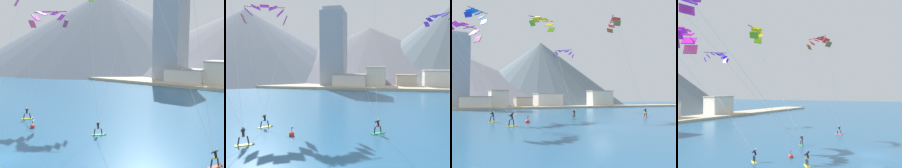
# 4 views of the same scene
# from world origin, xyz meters

# --- Properties ---
(kitesurfer_near_lead) EXTENTS (1.53, 1.50, 1.67)m
(kitesurfer_near_lead) POSITION_xyz_m (-10.18, 11.09, 0.47)
(kitesurfer_near_lead) COLOR yellow
(kitesurfer_near_lead) RESTS_ON ground
(kitesurfer_near_trail) EXTENTS (1.64, 1.36, 1.76)m
(kitesurfer_near_trail) POSITION_xyz_m (-9.04, 4.99, 0.52)
(kitesurfer_near_trail) COLOR yellow
(kitesurfer_near_trail) RESTS_ON ground
(kitesurfer_far_left) EXTENTS (1.54, 1.48, 1.68)m
(kitesurfer_far_left) POSITION_xyz_m (2.44, 11.08, 0.46)
(kitesurfer_far_left) COLOR #33B266
(kitesurfer_far_left) RESTS_ON ground
(parafoil_kite_near_lead) EXTENTS (6.62, 9.58, 14.05)m
(parafoil_kite_near_lead) POSITION_xyz_m (-13.95, 18.53, 14.31)
(parafoil_kite_near_lead) COLOR #943364
(parafoil_kite_distant_low_drift) EXTENTS (5.47, 3.61, 2.34)m
(parafoil_kite_distant_low_drift) POSITION_xyz_m (12.68, 36.50, 15.69)
(parafoil_kite_distant_low_drift) COLOR purple
(race_marker_buoy) EXTENTS (0.56, 0.56, 1.02)m
(race_marker_buoy) POSITION_xyz_m (-6.14, 8.45, 0.16)
(race_marker_buoy) COLOR red
(race_marker_buoy) RESTS_ON ground
(shoreline_strip) EXTENTS (180.00, 10.00, 0.70)m
(shoreline_strip) POSITION_xyz_m (0.00, 55.94, 0.35)
(shoreline_strip) COLOR #BCAD8E
(shoreline_strip) RESTS_ON ground
(shore_building_harbour_front) EXTENTS (5.70, 6.69, 6.07)m
(shore_building_harbour_front) POSITION_xyz_m (-0.10, 59.75, 3.05)
(shore_building_harbour_front) COLOR silver
(shore_building_harbour_front) RESTS_ON ground
(shore_building_promenade_mid) EXTENTS (9.90, 6.05, 5.21)m
(shore_building_promenade_mid) POSITION_xyz_m (18.08, 60.69, 2.61)
(shore_building_promenade_mid) COLOR silver
(shore_building_promenade_mid) RESTS_ON ground
(shore_building_quay_east) EXTENTS (5.79, 4.65, 3.83)m
(shore_building_quay_east) POSITION_xyz_m (8.52, 60.67, 1.92)
(shore_building_quay_east) COLOR beige
(shore_building_quay_east) RESTS_ON ground
(shore_building_old_town) EXTENTS (9.79, 4.77, 4.04)m
(shore_building_old_town) POSITION_xyz_m (-7.61, 57.07, 2.03)
(shore_building_old_town) COLOR silver
(shore_building_old_town) RESTS_ON ground
(highrise_tower) EXTENTS (7.00, 7.00, 23.60)m
(highrise_tower) POSITION_xyz_m (-12.82, 59.35, 11.59)
(highrise_tower) COLOR #999EA8
(highrise_tower) RESTS_ON ground
(mountain_peak_central_summit) EXTENTS (123.36, 123.36, 34.57)m
(mountain_peak_central_summit) POSITION_xyz_m (-67.20, 101.66, 17.28)
(mountain_peak_central_summit) COLOR slate
(mountain_peak_central_summit) RESTS_ON ground
(mountain_peak_east_shoulder) EXTENTS (118.88, 118.88, 25.33)m
(mountain_peak_east_shoulder) POSITION_xyz_m (-6.25, 116.41, 12.67)
(mountain_peak_east_shoulder) COLOR slate
(mountain_peak_east_shoulder) RESTS_ON ground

